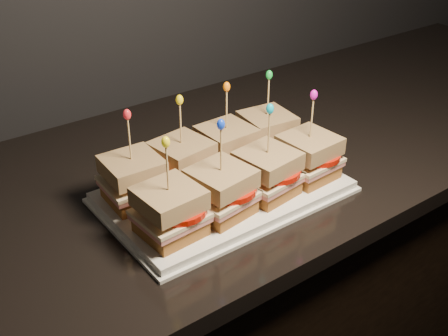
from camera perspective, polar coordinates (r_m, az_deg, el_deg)
granite_slab at (r=1.04m, az=-2.37°, el=-0.40°), size 2.31×0.64×0.03m
platter at (r=0.94m, az=-0.00°, el=-2.44°), size 0.38×0.24×0.02m
platter_rim at (r=0.94m, az=-0.00°, el=-2.75°), size 0.40×0.25×0.01m
sandwich_0_bread_bot at (r=0.90m, az=-9.07°, el=-2.58°), size 0.09×0.09×0.02m
sandwich_0_ham at (r=0.90m, az=-9.15°, el=-1.75°), size 0.09×0.09×0.01m
sandwich_0_cheese at (r=0.89m, az=-9.18°, el=-1.37°), size 0.10×0.09×0.01m
sandwich_0_tomato at (r=0.89m, az=-8.36°, el=-0.88°), size 0.08×0.08×0.01m
sandwich_0_bread_top at (r=0.88m, az=-9.32°, el=0.09°), size 0.09×0.09×0.03m
sandwich_0_pick at (r=0.86m, az=-9.56°, el=2.66°), size 0.00×0.00×0.09m
sandwich_0_frill at (r=0.84m, az=-9.82°, el=5.38°), size 0.01×0.01×0.02m
sandwich_1_bread_bot at (r=0.94m, az=-4.20°, el=-0.83°), size 0.09×0.09×0.02m
sandwich_1_ham at (r=0.93m, az=-4.24°, el=-0.01°), size 0.10×0.10×0.01m
sandwich_1_cheese at (r=0.93m, az=-4.25°, el=0.36°), size 0.10×0.10×0.01m
sandwich_1_tomato at (r=0.93m, az=-3.45°, el=0.83°), size 0.08×0.08×0.01m
sandwich_1_bread_top at (r=0.92m, az=-4.32°, el=1.79°), size 0.09×0.09×0.03m
sandwich_1_pick at (r=0.90m, az=-4.42°, el=4.28°), size 0.00×0.00×0.09m
sandwich_1_frill at (r=0.88m, az=-4.54°, el=6.92°), size 0.01×0.01×0.02m
sandwich_2_bread_bot at (r=0.99m, az=0.25°, el=0.79°), size 0.08×0.08×0.02m
sandwich_2_ham at (r=0.98m, az=0.26°, el=1.58°), size 0.09×0.09×0.01m
sandwich_2_cheese at (r=0.97m, az=0.26°, el=1.94°), size 0.09×0.09×0.01m
sandwich_2_tomato at (r=0.97m, az=1.04°, el=2.39°), size 0.08×0.08×0.01m
sandwich_2_bread_top at (r=0.96m, az=0.26°, el=3.32°), size 0.09×0.09×0.03m
sandwich_2_pick at (r=0.94m, az=0.27°, el=5.72°), size 0.00×0.00×0.09m
sandwich_2_frill at (r=0.93m, az=0.27°, el=8.26°), size 0.01×0.01×0.02m
sandwich_3_bread_bot at (r=1.04m, az=4.31°, el=2.25°), size 0.09×0.09×0.02m
sandwich_3_ham at (r=1.03m, az=4.34°, el=3.01°), size 0.10×0.10×0.01m
sandwich_3_cheese at (r=1.03m, az=4.35°, el=3.36°), size 0.10×0.10×0.01m
sandwich_3_tomato at (r=1.03m, az=5.10°, el=3.79°), size 0.08×0.08×0.01m
sandwich_3_bread_top at (r=1.01m, az=4.41°, el=4.69°), size 0.09×0.09×0.03m
sandwich_3_pick at (r=1.00m, az=4.51°, el=6.99°), size 0.00×0.00×0.09m
sandwich_3_frill at (r=0.98m, az=4.62°, el=9.41°), size 0.01×0.01×0.02m
sandwich_4_bread_bot at (r=0.82m, az=-5.44°, el=-5.91°), size 0.09×0.09×0.02m
sandwich_4_ham at (r=0.82m, az=-5.49°, el=-5.03°), size 0.10×0.09×0.01m
sandwich_4_cheese at (r=0.81m, az=-5.52°, el=-4.63°), size 0.10×0.10×0.01m
sandwich_4_tomato at (r=0.81m, az=-4.59°, el=-4.10°), size 0.08×0.08×0.01m
sandwich_4_bread_top at (r=0.80m, az=-5.61°, el=-3.07°), size 0.09×0.09×0.03m
sandwich_4_pick at (r=0.77m, az=-5.77°, el=-0.32°), size 0.00×0.00×0.09m
sandwich_4_frill at (r=0.75m, az=-5.94°, el=2.64°), size 0.01×0.01×0.02m
sandwich_5_bread_bot at (r=0.86m, az=-0.29°, el=-3.83°), size 0.09×0.09×0.02m
sandwich_5_ham at (r=0.86m, az=-0.29°, el=-2.97°), size 0.10×0.10×0.01m
sandwich_5_cheese at (r=0.85m, az=-0.29°, el=-2.57°), size 0.10×0.10×0.01m
sandwich_5_tomato at (r=0.85m, az=0.60°, el=-2.07°), size 0.08×0.08×0.01m
sandwich_5_bread_top at (r=0.84m, az=-0.30°, el=-1.06°), size 0.09×0.09×0.03m
sandwich_5_pick at (r=0.82m, az=-0.31°, el=1.60°), size 0.00×0.00×0.09m
sandwich_5_frill at (r=0.80m, az=-0.32°, el=4.45°), size 0.01×0.01×0.02m
sandwich_6_bread_bot at (r=0.91m, az=4.34°, el=-1.92°), size 0.09×0.09×0.02m
sandwich_6_ham at (r=0.90m, az=4.38°, el=-1.09°), size 0.10×0.10×0.01m
sandwich_6_cheese at (r=0.90m, az=4.39°, el=-0.71°), size 0.10×0.10×0.01m
sandwich_6_tomato at (r=0.90m, az=5.24°, el=-0.22°), size 0.08×0.08×0.01m
sandwich_6_bread_top at (r=0.89m, az=4.46°, el=0.75°), size 0.09×0.09×0.03m
sandwich_6_pick at (r=0.87m, az=4.57°, el=3.30°), size 0.00×0.00×0.09m
sandwich_6_frill at (r=0.85m, az=4.69°, el=6.02°), size 0.01×0.01×0.02m
sandwich_7_bread_bot at (r=0.97m, az=8.47°, el=-0.20°), size 0.09×0.09×0.02m
sandwich_7_ham at (r=0.96m, az=8.54°, el=0.60°), size 0.10×0.09×0.01m
sandwich_7_cheese at (r=0.96m, az=8.57°, el=0.96°), size 0.10×0.09×0.01m
sandwich_7_tomato at (r=0.96m, az=9.37°, el=1.42°), size 0.08×0.08×0.01m
sandwich_7_bread_top at (r=0.94m, az=8.69°, el=2.36°), size 0.09×0.09×0.03m
sandwich_7_pick at (r=0.92m, az=8.90°, el=4.79°), size 0.00×0.00×0.09m
sandwich_7_frill at (r=0.91m, az=9.12°, el=7.36°), size 0.01×0.01×0.02m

